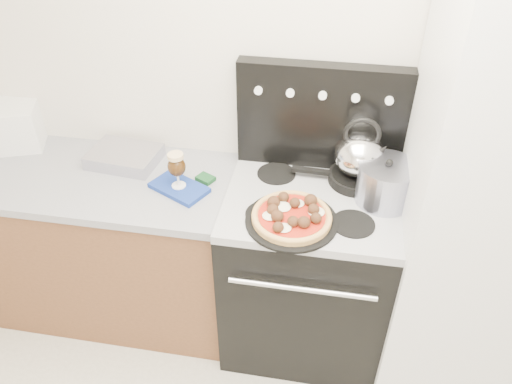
% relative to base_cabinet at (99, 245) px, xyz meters
% --- Properties ---
extents(room_shell, '(3.52, 3.01, 2.52)m').
position_rel_base_cabinet_xyz_m(room_shell, '(1.02, -0.91, 0.82)').
color(room_shell, beige).
rests_on(room_shell, ground).
extents(base_cabinet, '(1.45, 0.60, 0.86)m').
position_rel_base_cabinet_xyz_m(base_cabinet, '(0.00, 0.00, 0.00)').
color(base_cabinet, brown).
rests_on(base_cabinet, ground).
extents(countertop, '(1.48, 0.63, 0.04)m').
position_rel_base_cabinet_xyz_m(countertop, '(0.00, 0.00, 0.45)').
color(countertop, gray).
rests_on(countertop, base_cabinet).
extents(stove_body, '(0.76, 0.65, 0.88)m').
position_rel_base_cabinet_xyz_m(stove_body, '(1.10, -0.02, 0.01)').
color(stove_body, black).
rests_on(stove_body, ground).
extents(cooktop, '(0.76, 0.65, 0.04)m').
position_rel_base_cabinet_xyz_m(cooktop, '(1.10, -0.02, 0.47)').
color(cooktop, '#ADADB2').
rests_on(cooktop, stove_body).
extents(backguard, '(0.76, 0.08, 0.50)m').
position_rel_base_cabinet_xyz_m(backguard, '(1.10, 0.25, 0.74)').
color(backguard, black).
rests_on(backguard, cooktop).
extents(fridge, '(0.64, 0.68, 1.90)m').
position_rel_base_cabinet_xyz_m(fridge, '(1.80, -0.05, 0.52)').
color(fridge, silver).
rests_on(fridge, ground).
extents(toaster_oven, '(0.41, 0.36, 0.22)m').
position_rel_base_cabinet_xyz_m(toaster_oven, '(-0.47, 0.19, 0.58)').
color(toaster_oven, silver).
rests_on(toaster_oven, countertop).
extents(foil_sheet, '(0.35, 0.27, 0.07)m').
position_rel_base_cabinet_xyz_m(foil_sheet, '(0.18, 0.13, 0.50)').
color(foil_sheet, silver).
rests_on(foil_sheet, countertop).
extents(oven_mitt, '(0.30, 0.25, 0.02)m').
position_rel_base_cabinet_xyz_m(oven_mitt, '(0.50, -0.04, 0.48)').
color(oven_mitt, navy).
rests_on(oven_mitt, countertop).
extents(beer_glass, '(0.09, 0.09, 0.17)m').
position_rel_base_cabinet_xyz_m(beer_glass, '(0.50, -0.04, 0.58)').
color(beer_glass, '#311C09').
rests_on(beer_glass, oven_mitt).
extents(pizza_pan, '(0.40, 0.40, 0.01)m').
position_rel_base_cabinet_xyz_m(pizza_pan, '(1.03, -0.20, 0.50)').
color(pizza_pan, black).
rests_on(pizza_pan, cooktop).
extents(pizza, '(0.36, 0.36, 0.05)m').
position_rel_base_cabinet_xyz_m(pizza, '(1.03, -0.20, 0.53)').
color(pizza, '#C9874A').
rests_on(pizza, pizza_pan).
extents(skillet, '(0.26, 0.26, 0.04)m').
position_rel_base_cabinet_xyz_m(skillet, '(1.29, 0.13, 0.51)').
color(skillet, black).
rests_on(skillet, cooktop).
extents(tea_kettle, '(0.23, 0.23, 0.24)m').
position_rel_base_cabinet_xyz_m(tea_kettle, '(1.29, 0.13, 0.65)').
color(tea_kettle, silver).
rests_on(tea_kettle, skillet).
extents(stock_pot, '(0.28, 0.28, 0.18)m').
position_rel_base_cabinet_xyz_m(stock_pot, '(1.41, 0.01, 0.58)').
color(stock_pot, '#A3A5BA').
rests_on(stock_pot, cooktop).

